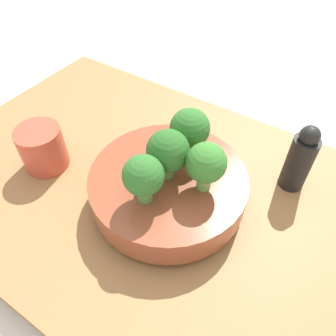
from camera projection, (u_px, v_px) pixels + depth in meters
The scene contains 9 objects.
ground_plane at pixel (162, 205), 0.67m from camera, with size 6.00×6.00×0.00m, color silver.
table at pixel (162, 198), 0.65m from camera, with size 0.98×0.61×0.05m.
bowl at pixel (168, 187), 0.59m from camera, with size 0.28×0.28×0.07m.
broccoli_floret_right at pixel (206, 164), 0.51m from camera, with size 0.07×0.07×0.09m.
broccoli_floret_center at pixel (168, 152), 0.52m from camera, with size 0.07×0.07×0.10m.
broccoli_floret_front at pixel (143, 177), 0.49m from camera, with size 0.06×0.06×0.09m.
broccoli_floret_back at pixel (190, 129), 0.57m from camera, with size 0.07×0.07×0.09m.
cup at pixel (43, 148), 0.65m from camera, with size 0.09×0.09×0.09m.
pepper_mill at pixel (300, 159), 0.59m from camera, with size 0.05×0.05×0.14m.
Camera 1 is at (0.23, -0.33, 0.54)m, focal length 35.00 mm.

